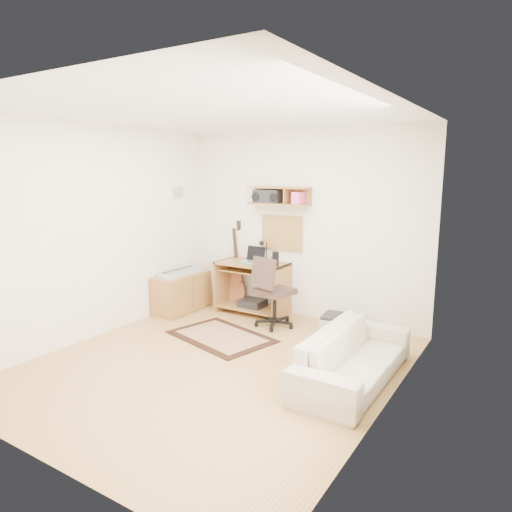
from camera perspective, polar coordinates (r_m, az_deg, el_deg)
The scene contains 22 objects.
floor at distance 5.08m, azimuth -4.99°, elevation -13.27°, with size 3.60×4.00×0.01m, color tan.
ceiling at distance 4.68m, azimuth -5.53°, elevation 17.40°, with size 3.60×4.00×0.01m, color white.
back_wall at distance 6.40m, azimuth 5.70°, elevation 3.84°, with size 3.60×0.01×2.60m, color white.
left_wall at distance 5.97m, azimuth -19.20°, elevation 2.81°, with size 0.01×4.00×2.60m, color white.
right_wall at distance 3.90m, azimuth 16.36°, elevation -0.87°, with size 0.01×4.00×2.60m, color white.
wall_shelf at distance 6.39m, azimuth 2.81°, elevation 7.47°, with size 0.90×0.25×0.26m, color #9E6B38.
cork_board at distance 6.53m, azimuth 3.22°, elevation 2.86°, with size 0.64×0.03×0.49m, color tan.
wall_photo at distance 6.95m, azimuth -9.60°, elevation 7.75°, with size 0.02×0.20×0.15m, color #4C8CBF.
desk at distance 6.64m, azimuth -0.46°, elevation -3.99°, with size 1.00×0.55×0.75m, color #9E6B38, non-canonical shape.
laptop at distance 6.51m, azimuth -0.51°, elevation 0.14°, with size 0.30×0.30×0.23m, color silver, non-canonical shape.
speaker at distance 6.29m, azimuth 2.45°, elevation -0.37°, with size 0.09×0.09×0.20m, color black.
desk_lamp at distance 6.57m, azimuth 1.30°, elevation 0.57°, with size 0.10×0.10×0.31m, color black, non-canonical shape.
pencil_cup at distance 6.48m, azimuth 2.20°, elevation -0.52°, with size 0.07×0.07×0.10m, color #2D4A88.
boombox at distance 6.48m, azimuth 1.45°, elevation 7.34°, with size 0.39×0.18×0.20m, color black.
rug at distance 5.83m, azimuth -4.33°, elevation -9.92°, with size 1.26×0.84×0.02m, color tan.
task_chair at distance 6.07m, azimuth 2.35°, elevation -4.38°, with size 0.49×0.49×0.96m, color #392722, non-canonical shape.
cabinet at distance 6.87m, azimuth -9.20°, elevation -4.50°, with size 0.40×0.90×0.55m, color #9E6B38.
music_keyboard at distance 6.79m, azimuth -9.28°, elevation -2.01°, with size 0.22×0.72×0.06m, color #B2B5BA.
guitar at distance 6.91m, azimuth -2.73°, elevation -1.02°, with size 0.35×0.22×1.32m, color #AC5C34, non-canonical shape.
waste_basket at distance 6.75m, azimuth -11.13°, elevation -5.77°, with size 0.28×0.28×0.34m, color white.
printer at distance 6.12m, azimuth 10.58°, elevation -8.30°, with size 0.50×0.39×0.19m, color #A5A8AA.
sofa at distance 4.68m, azimuth 12.07°, elevation -11.08°, with size 1.73×0.50×0.67m, color #BEB197.
Camera 1 is at (2.82, -3.69, 2.05)m, focal length 32.24 mm.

